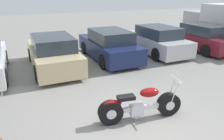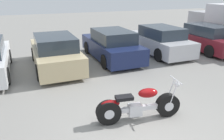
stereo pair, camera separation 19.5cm
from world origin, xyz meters
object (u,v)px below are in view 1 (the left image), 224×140
parked_car_navy (109,45)px  parked_car_silver (156,40)px  parked_car_maroon (200,38)px  motorcycle (139,106)px  parked_car_champagne (53,53)px

parked_car_navy → parked_car_silver: 2.75m
parked_car_silver → parked_car_maroon: size_ratio=1.00×
parked_car_silver → parked_car_navy: bearing=-179.7°
parked_car_navy → motorcycle: bearing=-105.1°
parked_car_maroon → parked_car_silver: bearing=171.4°
parked_car_champagne → parked_car_navy: 2.77m
parked_car_champagne → parked_car_silver: 5.51m
parked_car_navy → parked_car_silver: (2.75, 0.02, 0.00)m
parked_car_maroon → motorcycle: bearing=-144.6°
parked_car_champagne → parked_car_navy: (2.75, 0.31, 0.00)m
motorcycle → parked_car_champagne: bearing=104.7°
parked_car_navy → parked_car_silver: size_ratio=1.00×
motorcycle → parked_car_champagne: parked_car_champagne is taller
motorcycle → parked_car_silver: 6.79m
parked_car_champagne → parked_car_navy: same height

